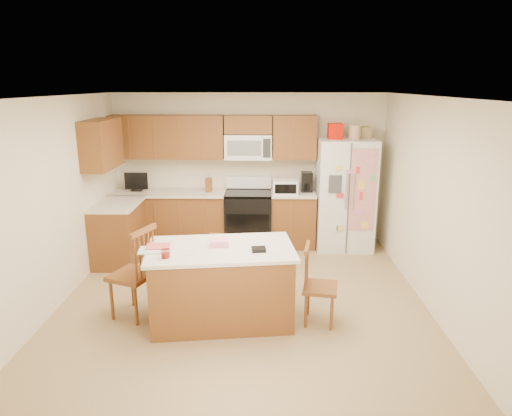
{
  "coord_description": "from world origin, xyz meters",
  "views": [
    {
      "loc": [
        0.26,
        -5.36,
        2.64
      ],
      "look_at": [
        0.16,
        0.35,
        1.08
      ],
      "focal_mm": 32.0,
      "sensor_mm": 36.0,
      "label": 1
    }
  ],
  "objects_px": {
    "refrigerator": "(345,193)",
    "windsor_chair_back": "(227,265)",
    "island": "(221,284)",
    "stove": "(248,218)",
    "windsor_chair_left": "(135,275)",
    "windsor_chair_right": "(318,287)"
  },
  "relations": [
    {
      "from": "refrigerator",
      "to": "windsor_chair_back",
      "type": "bearing_deg",
      "value": -133.9
    },
    {
      "from": "island",
      "to": "windsor_chair_back",
      "type": "height_order",
      "value": "island"
    },
    {
      "from": "stove",
      "to": "windsor_chair_left",
      "type": "distance_m",
      "value": 2.75
    },
    {
      "from": "island",
      "to": "windsor_chair_left",
      "type": "relative_size",
      "value": 1.61
    },
    {
      "from": "island",
      "to": "windsor_chair_right",
      "type": "relative_size",
      "value": 1.91
    },
    {
      "from": "island",
      "to": "stove",
      "type": "bearing_deg",
      "value": 85.03
    },
    {
      "from": "windsor_chair_left",
      "to": "windsor_chair_right",
      "type": "bearing_deg",
      "value": -3.07
    },
    {
      "from": "windsor_chair_left",
      "to": "stove",
      "type": "bearing_deg",
      "value": 63.43
    },
    {
      "from": "windsor_chair_left",
      "to": "windsor_chair_right",
      "type": "height_order",
      "value": "windsor_chair_left"
    },
    {
      "from": "windsor_chair_back",
      "to": "windsor_chair_right",
      "type": "height_order",
      "value": "windsor_chair_right"
    },
    {
      "from": "stove",
      "to": "windsor_chair_back",
      "type": "height_order",
      "value": "stove"
    },
    {
      "from": "windsor_chair_left",
      "to": "windsor_chair_right",
      "type": "distance_m",
      "value": 2.11
    },
    {
      "from": "stove",
      "to": "island",
      "type": "distance_m",
      "value": 2.55
    },
    {
      "from": "stove",
      "to": "windsor_chair_right",
      "type": "bearing_deg",
      "value": -71.29
    },
    {
      "from": "windsor_chair_left",
      "to": "windsor_chair_back",
      "type": "distance_m",
      "value": 1.16
    },
    {
      "from": "windsor_chair_back",
      "to": "refrigerator",
      "type": "bearing_deg",
      "value": 46.1
    },
    {
      "from": "stove",
      "to": "island",
      "type": "bearing_deg",
      "value": -94.97
    },
    {
      "from": "windsor_chair_right",
      "to": "windsor_chair_left",
      "type": "bearing_deg",
      "value": 176.93
    },
    {
      "from": "island",
      "to": "windsor_chair_left",
      "type": "bearing_deg",
      "value": 175.33
    },
    {
      "from": "refrigerator",
      "to": "windsor_chair_left",
      "type": "xyz_separation_m",
      "value": [
        -2.8,
        -2.4,
        -0.41
      ]
    },
    {
      "from": "stove",
      "to": "island",
      "type": "height_order",
      "value": "stove"
    },
    {
      "from": "refrigerator",
      "to": "windsor_chair_right",
      "type": "relative_size",
      "value": 2.23
    }
  ]
}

